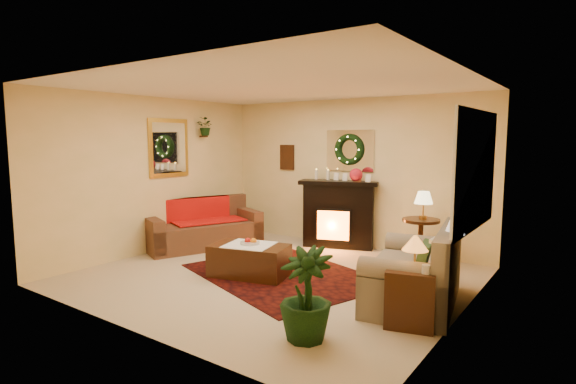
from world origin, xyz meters
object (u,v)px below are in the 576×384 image
Objects in this scene: loveseat at (413,268)px; side_table_round at (420,244)px; end_table_square at (411,299)px; coffee_table at (250,262)px; fireplace at (339,216)px; sofa at (203,223)px.

side_table_round is (-0.46, 1.57, -0.09)m from loveseat.
end_table_square is 0.56× the size of coffee_table.
side_table_round is at bearing -31.17° from fireplace.
fireplace is 1.69× the size of side_table_round.
sofa reaches higher than end_table_square.
sofa reaches higher than coffee_table.
loveseat is 2.67× the size of end_table_square.
fireplace is at bearing 131.47° from end_table_square.
fireplace is at bearing 167.75° from side_table_round.
fireplace reaches higher than loveseat.
coffee_table is at bearing -2.35° from sofa.
coffee_table is (-2.21, -0.33, -0.21)m from loveseat.
side_table_round is 1.21× the size of end_table_square.
sofa is 2.75× the size of side_table_round.
loveseat is at bearing 15.66° from sofa.
sofa is at bearing 162.37° from loveseat.
loveseat is at bearing -62.11° from fireplace.
side_table_round reaches higher than coffee_table.
end_table_square is (0.65, -2.19, -0.06)m from side_table_round.
sofa is 1.86× the size of coffee_table.
sofa is 2.40m from fireplace.
fireplace reaches higher than coffee_table.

